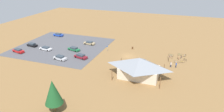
% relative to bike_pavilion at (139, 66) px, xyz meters
% --- Properties ---
extents(ground, '(160.00, 160.00, 0.00)m').
position_rel_bike_pavilion_xyz_m(ground, '(6.89, -13.80, -3.34)').
color(ground, olive).
rests_on(ground, ground).
extents(parking_lot_asphalt, '(33.30, 31.65, 0.05)m').
position_rel_bike_pavilion_xyz_m(parking_lot_asphalt, '(33.93, -14.48, -3.31)').
color(parking_lot_asphalt, '#4C4C51').
rests_on(parking_lot_asphalt, ground).
extents(bike_pavilion, '(13.17, 8.66, 5.87)m').
position_rel_bike_pavilion_xyz_m(bike_pavilion, '(0.00, 0.00, 0.00)').
color(bike_pavilion, beige).
rests_on(bike_pavilion, ground).
extents(trash_bin, '(0.60, 0.60, 0.90)m').
position_rel_bike_pavilion_xyz_m(trash_bin, '(7.18, -21.13, -2.89)').
color(trash_bin, brown).
rests_on(trash_bin, ground).
extents(lot_sign, '(0.56, 0.08, 2.20)m').
position_rel_bike_pavilion_xyz_m(lot_sign, '(15.45, -15.84, -1.93)').
color(lot_sign, '#99999E').
rests_on(lot_sign, ground).
extents(pine_center, '(3.81, 3.81, 7.40)m').
position_rel_bike_pavilion_xyz_m(pine_center, '(13.21, 20.68, 1.38)').
color(pine_center, brown).
rests_on(pine_center, ground).
extents(bicycle_purple_front_row, '(0.67, 1.62, 0.85)m').
position_rel_bike_pavilion_xyz_m(bicycle_purple_front_row, '(-10.66, -18.02, -2.94)').
color(bicycle_purple_front_row, black).
rests_on(bicycle_purple_front_row, ground).
extents(bicycle_black_yard_left, '(1.24, 1.13, 0.83)m').
position_rel_bike_pavilion_xyz_m(bicycle_black_yard_left, '(-11.94, -16.37, -2.97)').
color(bicycle_black_yard_left, black).
rests_on(bicycle_black_yard_left, ground).
extents(bicycle_green_edge_north, '(1.76, 0.48, 0.82)m').
position_rel_bike_pavilion_xyz_m(bicycle_green_edge_north, '(-10.09, -20.32, -2.97)').
color(bicycle_green_edge_north, black).
rests_on(bicycle_green_edge_north, ground).
extents(bicycle_blue_back_row, '(0.48, 1.66, 0.76)m').
position_rel_bike_pavilion_xyz_m(bicycle_blue_back_row, '(-7.68, -12.04, -2.99)').
color(bicycle_blue_back_row, black).
rests_on(bicycle_blue_back_row, ground).
extents(bicycle_orange_trailside, '(0.53, 1.71, 0.80)m').
position_rel_bike_pavilion_xyz_m(bicycle_orange_trailside, '(-6.77, -14.27, -2.97)').
color(bicycle_orange_trailside, black).
rests_on(bicycle_orange_trailside, ground).
extents(bicycle_silver_lone_east, '(1.66, 0.48, 0.83)m').
position_rel_bike_pavilion_xyz_m(bicycle_silver_lone_east, '(-9.36, -13.63, -2.98)').
color(bicycle_silver_lone_east, black).
rests_on(bicycle_silver_lone_east, ground).
extents(bicycle_teal_yard_center, '(1.73, 0.48, 0.89)m').
position_rel_bike_pavilion_xyz_m(bicycle_teal_yard_center, '(-7.17, -18.67, -2.94)').
color(bicycle_teal_yard_center, black).
rests_on(bicycle_teal_yard_center, ground).
extents(bicycle_red_edge_south, '(0.65, 1.63, 0.74)m').
position_rel_bike_pavilion_xyz_m(bicycle_red_edge_south, '(-9.74, -16.63, -2.99)').
color(bicycle_red_edge_south, black).
rests_on(bicycle_red_edge_south, ground).
extents(bicycle_white_mid_cluster, '(0.93, 1.37, 0.75)m').
position_rel_bike_pavilion_xyz_m(bicycle_white_mid_cluster, '(-11.83, -20.15, -2.99)').
color(bicycle_white_mid_cluster, black).
rests_on(bicycle_white_mid_cluster, ground).
extents(bicycle_yellow_yard_right, '(1.60, 0.75, 0.89)m').
position_rel_bike_pavilion_xyz_m(bicycle_yellow_yard_right, '(-11.13, -14.15, -2.94)').
color(bicycle_yellow_yard_right, black).
rests_on(bicycle_yellow_yard_right, ground).
extents(bicycle_purple_yard_front, '(1.79, 0.48, 0.79)m').
position_rel_bike_pavilion_xyz_m(bicycle_purple_yard_front, '(-7.11, -16.86, -2.96)').
color(bicycle_purple_yard_front, black).
rests_on(bicycle_purple_yard_front, ground).
extents(car_red_inner_stall, '(4.95, 2.63, 1.41)m').
position_rel_bike_pavilion_xyz_m(car_red_inner_stall, '(45.36, -3.50, -2.59)').
color(car_red_inner_stall, red).
rests_on(car_red_inner_stall, parking_lot_asphalt).
extents(car_tan_aisle_side, '(4.58, 2.03, 1.30)m').
position_rel_bike_pavilion_xyz_m(car_tan_aisle_side, '(24.82, -20.13, -2.63)').
color(car_tan_aisle_side, tan).
rests_on(car_tan_aisle_side, parking_lot_asphalt).
extents(car_maroon_end_stall, '(4.99, 2.81, 1.45)m').
position_rel_bike_pavilion_xyz_m(car_maroon_end_stall, '(21.47, -6.44, -2.57)').
color(car_maroon_end_stall, maroon).
rests_on(car_maroon_end_stall, parking_lot_asphalt).
extents(car_green_near_entry, '(5.10, 3.00, 1.33)m').
position_rel_bike_pavilion_xyz_m(car_green_near_entry, '(27.32, -12.05, -2.62)').
color(car_green_near_entry, '#1E6B3D').
rests_on(car_green_near_entry, parking_lot_asphalt).
extents(car_black_front_row, '(4.44, 2.37, 1.35)m').
position_rel_bike_pavilion_xyz_m(car_black_front_row, '(45.02, -10.52, -2.62)').
color(car_black_front_row, black).
rests_on(car_black_front_row, parking_lot_asphalt).
extents(car_blue_mid_lot, '(4.60, 1.97, 1.39)m').
position_rel_bike_pavilion_xyz_m(car_blue_mid_lot, '(43.04, -25.66, -2.59)').
color(car_blue_mid_lot, '#1E42B2').
rests_on(car_blue_mid_lot, parking_lot_asphalt).
extents(car_silver_back_corner, '(4.86, 2.66, 1.45)m').
position_rel_bike_pavilion_xyz_m(car_silver_back_corner, '(27.35, -2.94, -2.57)').
color(car_silver_back_corner, '#BCBCC1').
rests_on(car_silver_back_corner, parking_lot_asphalt).
extents(car_white_second_row, '(4.93, 2.41, 1.27)m').
position_rel_bike_pavilion_xyz_m(car_white_second_row, '(37.53, -9.01, -2.64)').
color(car_white_second_row, white).
rests_on(car_white_second_row, parking_lot_asphalt).
extents(visitor_crossing_yard, '(0.36, 0.36, 1.78)m').
position_rel_bike_pavilion_xyz_m(visitor_crossing_yard, '(-9.45, -9.94, -2.40)').
color(visitor_crossing_yard, '#2D3347').
rests_on(visitor_crossing_yard, ground).
extents(visitor_near_lot, '(0.40, 0.36, 1.68)m').
position_rel_bike_pavilion_xyz_m(visitor_near_lot, '(-7.92, -9.74, -2.46)').
color(visitor_near_lot, '#2D3347').
rests_on(visitor_near_lot, ground).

